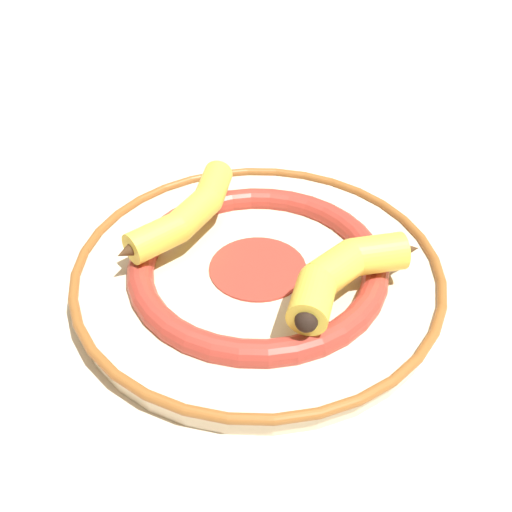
{
  "coord_description": "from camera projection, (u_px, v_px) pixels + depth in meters",
  "views": [
    {
      "loc": [
        -0.41,
        -0.27,
        0.43
      ],
      "look_at": [
        -0.0,
        -0.04,
        0.04
      ],
      "focal_mm": 42.0,
      "sensor_mm": 36.0,
      "label": 1
    }
  ],
  "objects": [
    {
      "name": "decorative_bowl",
      "position": [
        256.0,
        273.0,
        0.62
      ],
      "size": [
        0.38,
        0.38,
        0.04
      ],
      "color": "beige",
      "rests_on": "ground_plane"
    },
    {
      "name": "banana_b",
      "position": [
        187.0,
        213.0,
        0.63
      ],
      "size": [
        0.19,
        0.05,
        0.03
      ],
      "rotation": [
        0.0,
        0.0,
        0.01
      ],
      "color": "yellow",
      "rests_on": "decorative_bowl"
    },
    {
      "name": "banana_a",
      "position": [
        345.0,
        272.0,
        0.56
      ],
      "size": [
        0.16,
        0.09,
        0.04
      ],
      "rotation": [
        0.0,
        0.0,
        2.85
      ],
      "color": "yellow",
      "rests_on": "decorative_bowl"
    },
    {
      "name": "ground_plane",
      "position": [
        228.0,
        272.0,
        0.65
      ],
      "size": [
        2.8,
        2.8,
        0.0
      ],
      "primitive_type": "plane",
      "color": "beige"
    }
  ]
}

